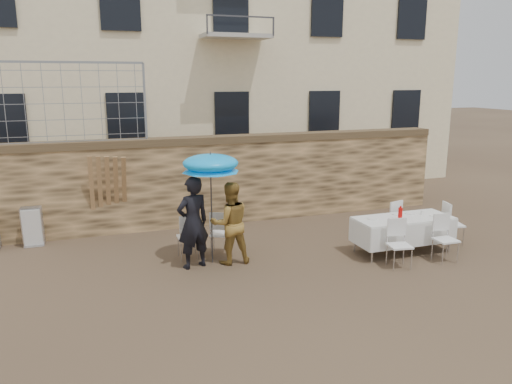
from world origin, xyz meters
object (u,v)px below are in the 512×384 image
object	(u,v)px
couple_chair_left	(188,236)
banquet_table	(404,219)
table_chair_front_left	(400,244)
table_chair_back	(389,220)
umbrella	(211,166)
couple_chair_right	(221,232)
man_suit	(193,223)
chair_stack_right	(33,225)
woman_dress	(230,223)
soda_bottle	(400,214)
table_chair_side	(453,223)
table_chair_front_right	(446,239)

from	to	relation	value
couple_chair_left	banquet_table	size ratio (longest dim) A/B	0.46
banquet_table	table_chair_front_left	size ratio (longest dim) A/B	2.19
table_chair_back	banquet_table	bearing A→B (deg)	60.63
umbrella	couple_chair_right	world-z (taller)	umbrella
man_suit	couple_chair_left	bearing A→B (deg)	-106.00
umbrella	chair_stack_right	bearing A→B (deg)	145.22
banquet_table	woman_dress	bearing A→B (deg)	170.64
man_suit	table_chair_back	xyz separation A→B (m)	(4.61, 0.20, -0.43)
table_chair_front_left	umbrella	bearing A→B (deg)	166.35
soda_bottle	table_chair_front_left	world-z (taller)	soda_bottle
woman_dress	umbrella	bearing A→B (deg)	-15.28
couple_chair_left	table_chair_side	world-z (taller)	same
table_chair_front_right	man_suit	bearing A→B (deg)	166.32
table_chair_back	couple_chair_left	bearing A→B (deg)	-19.71
soda_bottle	couple_chair_left	bearing A→B (deg)	162.79
couple_chair_right	soda_bottle	bearing A→B (deg)	-175.48
couple_chair_left	table_chair_front_left	world-z (taller)	same
woman_dress	couple_chair_right	size ratio (longest dim) A/B	1.74
couple_chair_right	soda_bottle	xyz separation A→B (m)	(3.51, -1.30, 0.43)
woman_dress	table_chair_side	bearing A→B (deg)	174.98
man_suit	table_chair_side	bearing A→B (deg)	159.05
umbrella	table_chair_front_right	xyz separation A→B (m)	(4.51, -1.45, -1.50)
couple_chair_left	table_chair_side	distance (m)	5.90
banquet_table	table_chair_side	size ratio (longest dim) A/B	2.19
umbrella	table_chair_side	bearing A→B (deg)	-6.36
woman_dress	table_chair_back	size ratio (longest dim) A/B	1.74
soda_bottle	table_chair_side	distance (m)	1.67
man_suit	table_chair_front_right	distance (m)	5.11
table_chair_front_right	chair_stack_right	size ratio (longest dim) A/B	1.04
couple_chair_left	chair_stack_right	world-z (taller)	couple_chair_left
table_chair_front_left	table_chair_front_right	distance (m)	1.10
man_suit	table_chair_back	world-z (taller)	man_suit
couple_chair_left	couple_chair_right	distance (m)	0.70
couple_chair_right	banquet_table	world-z (taller)	couple_chair_right
couple_chair_right	table_chair_front_right	distance (m)	4.62
couple_chair_left	man_suit	bearing A→B (deg)	90.71
man_suit	banquet_table	world-z (taller)	man_suit
man_suit	woman_dress	world-z (taller)	man_suit
couple_chair_right	couple_chair_left	bearing A→B (deg)	24.91
table_chair_back	table_chair_front_left	bearing A→B (deg)	47.37
woman_dress	couple_chair_left	world-z (taller)	woman_dress
man_suit	banquet_table	size ratio (longest dim) A/B	0.87
banquet_table	couple_chair_left	bearing A→B (deg)	165.34
man_suit	banquet_table	xyz separation A→B (m)	(4.41, -0.60, -0.18)
umbrella	soda_bottle	bearing A→B (deg)	-12.63
table_chair_front_left	table_chair_front_right	size ratio (longest dim) A/B	1.00
umbrella	table_chair_back	world-z (taller)	umbrella
soda_bottle	table_chair_back	bearing A→B (deg)	67.17
woman_dress	couple_chair_right	distance (m)	0.66
couple_chair_right	table_chair_back	size ratio (longest dim) A/B	1.00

